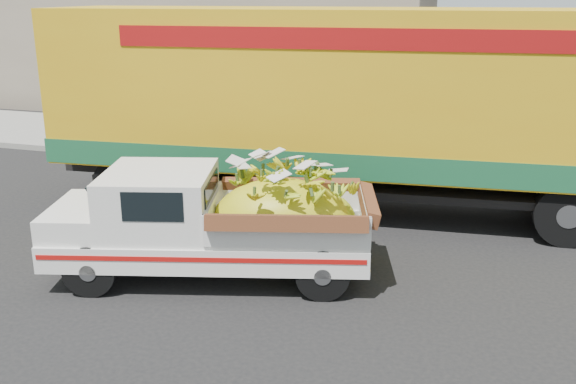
% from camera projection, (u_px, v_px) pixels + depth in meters
% --- Properties ---
extents(ground, '(100.00, 100.00, 0.00)m').
position_uv_depth(ground, '(269.00, 261.00, 10.13)').
color(ground, black).
rests_on(ground, ground).
extents(curb, '(60.00, 0.25, 0.15)m').
position_uv_depth(curb, '(343.00, 172.00, 14.93)').
color(curb, gray).
rests_on(curb, ground).
extents(sidewalk, '(60.00, 4.00, 0.14)m').
position_uv_depth(sidewalk, '(360.00, 151.00, 16.85)').
color(sidewalk, gray).
rests_on(sidewalk, ground).
extents(building_left, '(18.00, 6.00, 5.00)m').
position_uv_depth(building_left, '(181.00, 37.00, 23.78)').
color(building_left, gray).
rests_on(building_left, ground).
extents(pickup_truck, '(4.89, 2.82, 1.62)m').
position_uv_depth(pickup_truck, '(234.00, 221.00, 9.37)').
color(pickup_truck, black).
rests_on(pickup_truck, ground).
extents(semi_trailer, '(12.04, 3.52, 3.80)m').
position_uv_depth(semi_trailer, '(368.00, 103.00, 11.82)').
color(semi_trailer, black).
rests_on(semi_trailer, ground).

